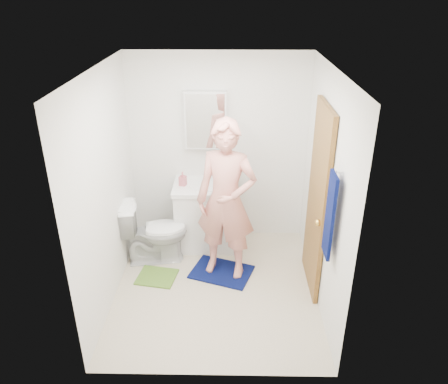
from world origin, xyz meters
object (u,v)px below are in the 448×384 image
(vanity_cabinet, at_px, (206,217))
(toothbrush_cup, at_px, (230,178))
(medicine_cabinet, at_px, (206,120))
(towel, at_px, (330,216))
(soap_dispenser, at_px, (183,179))
(man, at_px, (226,201))
(toilet, at_px, (154,232))

(vanity_cabinet, bearing_deg, toothbrush_cup, 19.30)
(medicine_cabinet, height_order, towel, medicine_cabinet)
(vanity_cabinet, distance_m, towel, 2.08)
(soap_dispenser, xyz_separation_m, man, (0.54, -0.60, 0.00))
(medicine_cabinet, distance_m, man, 1.10)
(toilet, relative_size, toothbrush_cup, 6.83)
(vanity_cabinet, bearing_deg, medicine_cabinet, 90.00)
(towel, bearing_deg, man, 136.52)
(man, bearing_deg, soap_dispenser, 146.80)
(soap_dispenser, bearing_deg, medicine_cabinet, 41.27)
(toothbrush_cup, bearing_deg, medicine_cabinet, 158.21)
(medicine_cabinet, relative_size, man, 0.38)
(medicine_cabinet, relative_size, toothbrush_cup, 6.11)
(vanity_cabinet, relative_size, toothbrush_cup, 6.98)
(towel, relative_size, toilet, 1.02)
(toothbrush_cup, bearing_deg, toilet, -152.79)
(soap_dispenser, height_order, man, man)
(toilet, bearing_deg, vanity_cabinet, -68.63)
(towel, height_order, toothbrush_cup, towel)
(medicine_cabinet, distance_m, soap_dispenser, 0.76)
(medicine_cabinet, bearing_deg, toothbrush_cup, -21.79)
(medicine_cabinet, xyz_separation_m, towel, (1.18, -1.71, -0.35))
(towel, xyz_separation_m, toilet, (-1.78, 1.13, -0.86))
(vanity_cabinet, height_order, soap_dispenser, soap_dispenser)
(toilet, bearing_deg, toothbrush_cup, -72.20)
(man, bearing_deg, medicine_cabinet, 122.01)
(toilet, height_order, toothbrush_cup, toothbrush_cup)
(medicine_cabinet, xyz_separation_m, man, (0.26, -0.84, -0.66))
(toothbrush_cup, distance_m, man, 0.72)
(toilet, distance_m, toothbrush_cup, 1.13)
(toilet, relative_size, man, 0.43)
(vanity_cabinet, xyz_separation_m, soap_dispenser, (-0.28, -0.02, 0.54))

